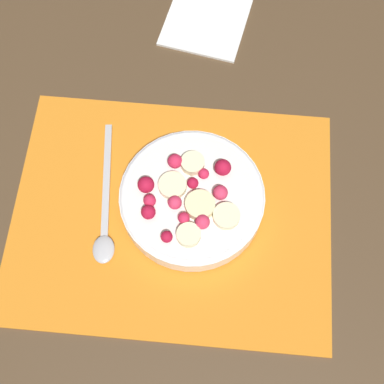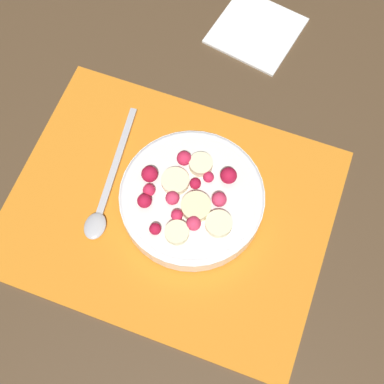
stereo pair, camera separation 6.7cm
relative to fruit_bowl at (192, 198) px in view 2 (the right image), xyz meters
name	(u,v)px [view 2 (the right image)]	position (x,y,z in m)	size (l,w,h in m)	color
ground_plane	(170,209)	(-0.03, -0.02, -0.03)	(3.00, 3.00, 0.00)	#4C3823
placemat	(170,208)	(-0.03, -0.02, -0.02)	(0.42, 0.33, 0.01)	orange
fruit_bowl	(192,198)	(0.00, 0.00, 0.00)	(0.19, 0.19, 0.05)	white
spoon	(105,197)	(-0.11, -0.03, -0.02)	(0.04, 0.20, 0.01)	#B2B2B7
napkin	(256,30)	(-0.01, 0.30, -0.02)	(0.14, 0.14, 0.01)	white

